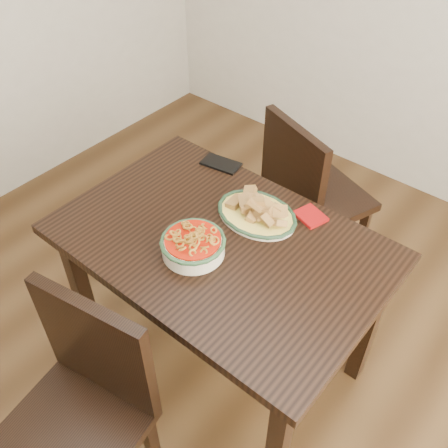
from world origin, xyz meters
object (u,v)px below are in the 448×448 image
Objects in this scene: fish_plate at (257,208)px; dining_table at (221,259)px; chair_near at (84,402)px; chair_far at (308,192)px; noodle_bowl at (193,244)px; smartphone at (221,164)px.

dining_table is at bearing -98.32° from fish_plate.
fish_plate is at bearing 76.57° from chair_near.
chair_far is 0.87m from noodle_bowl.
chair_near reaches higher than dining_table.
dining_table is 0.72m from chair_far.
noodle_bowl is (-0.01, 0.55, 0.29)m from chair_near.
dining_table is at bearing 114.32° from chair_far.
dining_table is 0.67m from chair_near.
smartphone reaches higher than dining_table.
chair_near is 0.89m from fish_plate.
chair_near is at bearing -85.36° from smartphone.
noodle_bowl is at bearing 111.68° from chair_far.
fish_plate is at bearing -38.05° from smartphone.
dining_table is at bearing -60.42° from smartphone.
fish_plate is 1.38× the size of noodle_bowl.
chair_far is 0.61m from fish_plate.
chair_near is (-0.02, -0.66, -0.15)m from dining_table.
chair_far and chair_near have the same top height.
fish_plate reaches higher than noodle_bowl.
chair_far is 1.36m from chair_near.
dining_table is 3.73× the size of fish_plate.
chair_near is 5.45× the size of smartphone.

